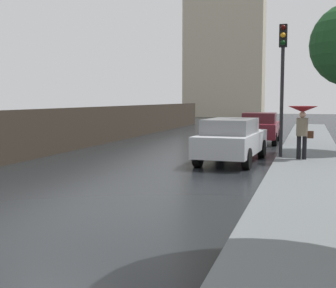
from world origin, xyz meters
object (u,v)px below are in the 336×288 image
at_px(pedestrian_with_umbrella_near, 303,118).
at_px(traffic_light, 283,66).
at_px(car_maroon_near_kerb, 259,128).
at_px(car_silver_mid_road, 232,139).

relative_size(pedestrian_with_umbrella_near, traffic_light, 0.39).
relative_size(car_maroon_near_kerb, pedestrian_with_umbrella_near, 2.23).
xyz_separation_m(pedestrian_with_umbrella_near, traffic_light, (-0.71, 0.48, 1.75)).
height_order(car_silver_mid_road, pedestrian_with_umbrella_near, pedestrian_with_umbrella_near).
distance_m(car_maroon_near_kerb, car_silver_mid_road, 7.20).
bearing_deg(car_maroon_near_kerb, pedestrian_with_umbrella_near, -73.93).
relative_size(car_silver_mid_road, pedestrian_with_umbrella_near, 2.62).
xyz_separation_m(car_maroon_near_kerb, car_silver_mid_road, (-0.17, -7.20, 0.04)).
height_order(car_maroon_near_kerb, traffic_light, traffic_light).
relative_size(car_maroon_near_kerb, car_silver_mid_road, 0.85).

